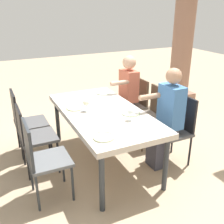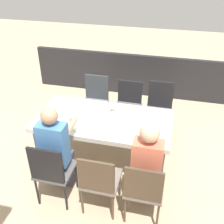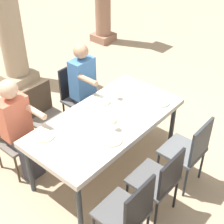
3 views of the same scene
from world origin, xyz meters
TOP-DOWN VIEW (x-y plane):
  - ground_plane at (0.00, 0.00)m, footprint 16.00×16.00m
  - dining_table at (0.00, 0.00)m, footprint 1.91×0.96m
  - chair_west_north at (-0.72, 0.90)m, footprint 0.44×0.44m
  - chair_west_south at (-0.72, -0.91)m, footprint 0.44×0.44m
  - chair_mid_north at (-0.19, 0.90)m, footprint 0.44×0.44m
  - chair_mid_south at (-0.19, -0.90)m, footprint 0.44×0.44m
  - chair_east_north at (0.40, 0.90)m, footprint 0.44×0.44m
  - chair_east_south at (0.40, -0.90)m, footprint 0.44×0.44m
  - diner_woman_green at (-0.71, 0.71)m, footprint 0.35×0.50m
  - diner_man_white at (0.40, 0.72)m, footprint 0.35×0.49m
  - plate_0 at (-0.67, 0.31)m, footprint 0.23×0.23m
  - fork_0 at (-0.82, 0.31)m, footprint 0.03×0.17m
  - spoon_0 at (-0.52, 0.31)m, footprint 0.03×0.17m
  - plate_1 at (-0.25, -0.29)m, footprint 0.24×0.24m
  - wine_glass_1 at (-0.09, -0.19)m, footprint 0.08×0.08m
  - fork_1 at (-0.40, -0.29)m, footprint 0.04×0.17m
  - spoon_1 at (-0.10, -0.29)m, footprint 0.02×0.17m
  - plate_2 at (0.24, 0.28)m, footprint 0.23×0.23m
  - wine_glass_2 at (0.41, 0.18)m, footprint 0.08×0.08m
  - fork_2 at (0.09, 0.28)m, footprint 0.02×0.17m
  - spoon_2 at (0.39, 0.28)m, footprint 0.02×0.17m
  - plate_3 at (0.69, -0.29)m, footprint 0.23×0.23m
  - fork_3 at (0.54, -0.29)m, footprint 0.03×0.17m
  - spoon_3 at (0.84, -0.29)m, footprint 0.03×0.17m

SIDE VIEW (x-z plane):
  - ground_plane at x=0.00m, z-range 0.00..0.00m
  - chair_west_north at x=-0.72m, z-range 0.06..0.96m
  - chair_mid_north at x=-0.19m, z-range 0.06..0.96m
  - chair_mid_south at x=-0.19m, z-range 0.08..0.98m
  - chair_east_north at x=0.40m, z-range 0.07..1.01m
  - chair_west_south at x=-0.72m, z-range 0.06..1.01m
  - chair_east_south at x=0.40m, z-range 0.07..1.01m
  - dining_table at x=0.00m, z-range 0.32..1.08m
  - diner_woman_green at x=-0.71m, z-range 0.05..1.35m
  - diner_man_white at x=0.40m, z-range 0.04..1.38m
  - fork_0 at x=-0.82m, z-range 0.76..0.77m
  - spoon_0 at x=-0.52m, z-range 0.76..0.77m
  - fork_1 at x=-0.40m, z-range 0.76..0.77m
  - spoon_1 at x=-0.10m, z-range 0.76..0.77m
  - fork_2 at x=0.09m, z-range 0.76..0.77m
  - spoon_2 at x=0.39m, z-range 0.76..0.77m
  - fork_3 at x=0.54m, z-range 0.76..0.77m
  - spoon_3 at x=0.84m, z-range 0.76..0.77m
  - plate_1 at x=-0.25m, z-range 0.76..0.78m
  - plate_0 at x=-0.67m, z-range 0.76..0.78m
  - plate_2 at x=0.24m, z-range 0.76..0.78m
  - plate_3 at x=0.69m, z-range 0.76..0.78m
  - wine_glass_2 at x=0.41m, z-range 0.79..0.94m
  - wine_glass_1 at x=-0.09m, z-range 0.79..0.95m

